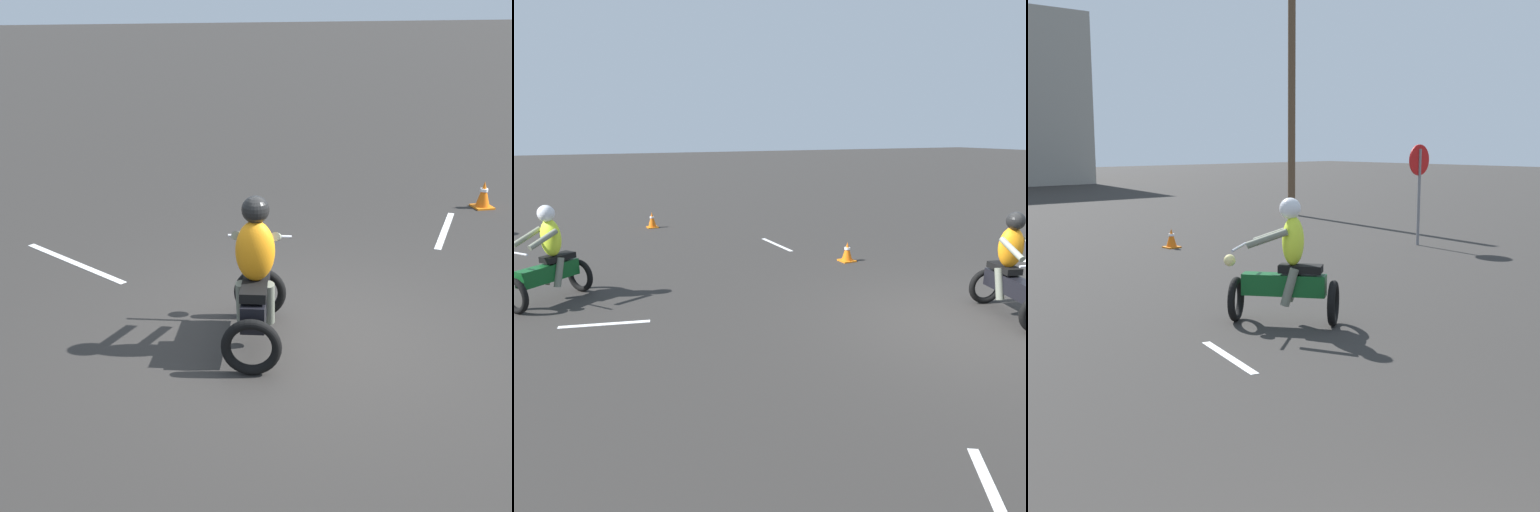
{
  "view_description": "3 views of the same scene",
  "coord_description": "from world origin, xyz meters",
  "views": [
    {
      "loc": [
        6.7,
        -1.99,
        3.63
      ],
      "look_at": [
        0.07,
        -0.67,
        1.0
      ],
      "focal_mm": 50.0,
      "sensor_mm": 36.0,
      "label": 1
    },
    {
      "loc": [
        -5.05,
        5.85,
        2.86
      ],
      "look_at": [
        1.97,
        2.58,
        0.9
      ],
      "focal_mm": 35.0,
      "sensor_mm": 36.0,
      "label": 2
    },
    {
      "loc": [
        -2.23,
        -0.94,
        2.37
      ],
      "look_at": [
        3.88,
        5.83,
        0.9
      ],
      "focal_mm": 50.0,
      "sensor_mm": 36.0,
      "label": 3
    }
  ],
  "objects": [
    {
      "name": "ground_plane",
      "position": [
        0.0,
        0.0,
        0.0
      ],
      "size": [
        120.0,
        120.0,
        0.0
      ],
      "primitive_type": "plane",
      "color": "#2D2B28"
    },
    {
      "name": "lane_stripe_n",
      "position": [
        2.42,
        5.14,
        0.0
      ],
      "size": [
        0.42,
        1.33,
        0.01
      ],
      "primitive_type": "cube",
      "rotation": [
        0.0,
        0.0,
        2.9
      ],
      "color": "silver",
      "rests_on": "ground"
    },
    {
      "name": "lane_stripe_e",
      "position": [
        6.2,
        0.43,
        0.0
      ],
      "size": [
        1.62,
        0.13,
        0.01
      ],
      "primitive_type": "cube",
      "rotation": [
        0.0,
        0.0,
        1.59
      ],
      "color": "silver",
      "rests_on": "ground"
    },
    {
      "name": "motorcycle_rider_background",
      "position": [
        3.9,
        5.81,
        0.73
      ],
      "size": [
        1.32,
        1.48,
        1.66
      ],
      "rotation": [
        0.0,
        0.0,
        0.65
      ],
      "color": "black",
      "rests_on": "ground"
    },
    {
      "name": "traffic_cone_mid_center",
      "position": [
        4.03,
        -0.28,
        0.21
      ],
      "size": [
        0.32,
        0.32,
        0.44
      ],
      "color": "orange",
      "rests_on": "ground"
    },
    {
      "name": "traffic_cone_far_left",
      "position": [
        9.84,
        2.83,
        0.23
      ],
      "size": [
        0.32,
        0.32,
        0.48
      ],
      "color": "orange",
      "rests_on": "ground"
    },
    {
      "name": "motorcycle_rider_foreground",
      "position": [
        0.1,
        -0.68,
        0.73
      ],
      "size": [
        1.56,
        0.98,
        1.66
      ],
      "rotation": [
        0.0,
        0.0,
        1.3
      ],
      "color": "black",
      "rests_on": "ground"
    }
  ]
}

